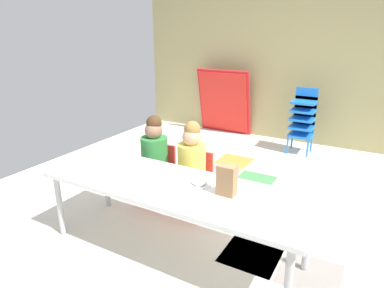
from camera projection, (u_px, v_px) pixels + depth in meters
ground_plane at (224, 215)px, 3.26m from camera, size 5.29×5.35×0.02m
back_wall at (300, 57)px, 5.04m from camera, size 5.29×0.10×2.61m
craft_table at (173, 190)px, 2.56m from camera, size 2.10×0.69×0.59m
seated_child_near_camera at (155, 152)px, 3.30m from camera, size 0.34×0.34×0.92m
seated_child_middle_seat at (192, 160)px, 3.10m from camera, size 0.32×0.31×0.92m
kid_chair_blue_stack at (303, 117)px, 4.77m from camera, size 0.32×0.30×0.92m
folded_activity_table at (224, 102)px, 5.66m from camera, size 0.90×0.29×1.09m
paper_bag_brown at (227, 180)px, 2.36m from camera, size 0.13×0.09×0.22m
paper_plate_near_edge at (199, 184)px, 2.54m from camera, size 0.18×0.18×0.01m
paper_plate_center_table at (99, 169)px, 2.81m from camera, size 0.18×0.18×0.01m
donut_powdered_on_plate at (199, 181)px, 2.53m from camera, size 0.12×0.12×0.04m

